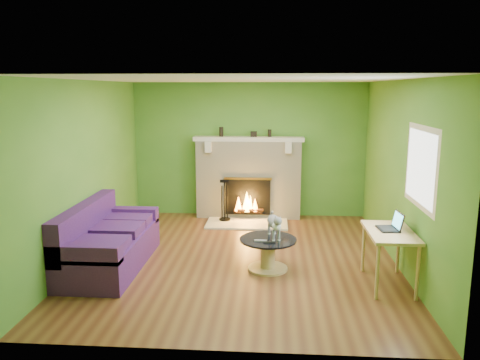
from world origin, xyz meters
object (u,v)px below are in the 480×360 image
at_px(sofa, 106,243).
at_px(cat, 274,225).
at_px(coffee_table, 268,252).
at_px(desk, 390,238).

height_order(sofa, cat, sofa).
xyz_separation_m(sofa, cat, (2.35, 0.09, 0.28)).
height_order(coffee_table, cat, cat).
bearing_deg(cat, coffee_table, -159.62).
bearing_deg(sofa, desk, -5.66).
xyz_separation_m(sofa, coffee_table, (2.27, 0.04, -0.09)).
xyz_separation_m(sofa, desk, (3.81, -0.38, 0.28)).
bearing_deg(coffee_table, desk, -15.21).
xyz_separation_m(coffee_table, desk, (1.54, -0.42, 0.38)).
bearing_deg(coffee_table, sofa, -178.97).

